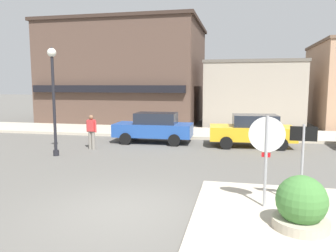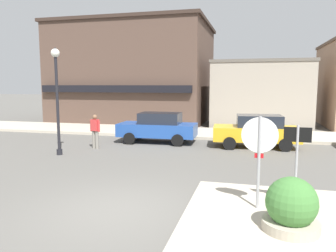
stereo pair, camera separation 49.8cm
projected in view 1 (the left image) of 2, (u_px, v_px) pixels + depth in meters
The scene contains 11 objects.
ground_plane at pixel (122, 211), 7.82m from camera, with size 160.00×160.00×0.00m, color #5B5954.
kerb_far at pixel (193, 133), 20.03m from camera, with size 80.00×4.00×0.15m, color #B7AD99.
stop_sign at pixel (266, 150), 7.56m from camera, with size 0.82×0.09×2.30m.
one_way_sign at pixel (302, 157), 7.62m from camera, with size 0.60×0.07×2.10m.
planter at pixel (301, 208), 6.52m from camera, with size 1.10×1.10×1.23m.
lamp_post at pixel (53, 86), 13.55m from camera, with size 0.36×0.36×4.54m.
parked_car_nearest at pixel (154, 127), 16.96m from camera, with size 4.04×1.96×1.56m.
parked_car_second at pixel (252, 130), 15.86m from camera, with size 4.13×2.13×1.56m.
pedestrian_crossing_near at pixel (92, 131), 15.21m from camera, with size 0.56×0.29×1.61m.
building_corner_shop at pixel (128, 73), 27.20m from camera, with size 12.17×9.58×7.82m.
building_storefront_left_near at pixel (252, 94), 24.05m from camera, with size 6.87×5.23×4.66m.
Camera 1 is at (2.63, -7.11, 3.01)m, focal length 35.00 mm.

